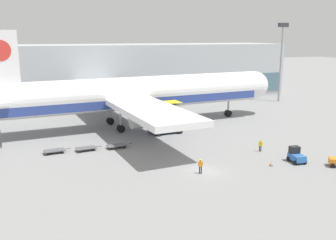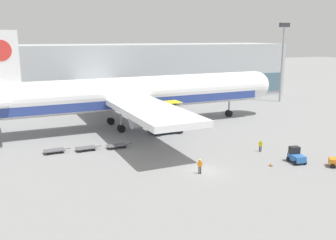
{
  "view_description": "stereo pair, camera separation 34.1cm",
  "coord_description": "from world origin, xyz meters",
  "px_view_note": "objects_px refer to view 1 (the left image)",
  "views": [
    {
      "loc": [
        -19.15,
        -38.86,
        16.11
      ],
      "look_at": [
        -0.33,
        11.45,
        4.0
      ],
      "focal_mm": 40.0,
      "sensor_mm": 36.0,
      "label": 1
    },
    {
      "loc": [
        -18.83,
        -38.98,
        16.11
      ],
      "look_at": [
        -0.33,
        11.45,
        4.0
      ],
      "focal_mm": 40.0,
      "sensor_mm": 36.0,
      "label": 2
    }
  ],
  "objects_px": {
    "scissor_lift_loader": "(166,121)",
    "ground_crew_far": "(260,145)",
    "ground_crew_near": "(201,165)",
    "baggage_dolly_lead": "(54,151)",
    "light_mast": "(281,56)",
    "baggage_dolly_second": "(86,148)",
    "traffic_cone_near": "(271,164)",
    "airplane_main": "(133,95)",
    "baggage_dolly_third": "(117,146)",
    "baggage_tug_foreground": "(296,156)"
  },
  "relations": [
    {
      "from": "airplane_main",
      "to": "baggage_dolly_lead",
      "type": "distance_m",
      "value": 19.48
    },
    {
      "from": "ground_crew_near",
      "to": "baggage_dolly_lead",
      "type": "bearing_deg",
      "value": 163.57
    },
    {
      "from": "scissor_lift_loader",
      "to": "light_mast",
      "type": "bearing_deg",
      "value": 23.21
    },
    {
      "from": "baggage_tug_foreground",
      "to": "ground_crew_near",
      "type": "xyz_separation_m",
      "value": [
        -13.47,
        0.57,
        0.22
      ]
    },
    {
      "from": "baggage_tug_foreground",
      "to": "baggage_dolly_lead",
      "type": "distance_m",
      "value": 32.87
    },
    {
      "from": "airplane_main",
      "to": "baggage_dolly_third",
      "type": "relative_size",
      "value": 15.46
    },
    {
      "from": "baggage_tug_foreground",
      "to": "baggage_dolly_third",
      "type": "relative_size",
      "value": 0.69
    },
    {
      "from": "airplane_main",
      "to": "ground_crew_near",
      "type": "relative_size",
      "value": 31.49
    },
    {
      "from": "ground_crew_near",
      "to": "traffic_cone_near",
      "type": "height_order",
      "value": "ground_crew_near"
    },
    {
      "from": "ground_crew_near",
      "to": "light_mast",
      "type": "bearing_deg",
      "value": 70.04
    },
    {
      "from": "scissor_lift_loader",
      "to": "baggage_dolly_lead",
      "type": "height_order",
      "value": "scissor_lift_loader"
    },
    {
      "from": "baggage_dolly_second",
      "to": "airplane_main",
      "type": "bearing_deg",
      "value": 44.34
    },
    {
      "from": "scissor_lift_loader",
      "to": "baggage_tug_foreground",
      "type": "distance_m",
      "value": 22.79
    },
    {
      "from": "scissor_lift_loader",
      "to": "baggage_dolly_third",
      "type": "xyz_separation_m",
      "value": [
        -9.8,
        -5.75,
        -1.63
      ]
    },
    {
      "from": "baggage_dolly_third",
      "to": "baggage_dolly_lead",
      "type": "bearing_deg",
      "value": 170.86
    },
    {
      "from": "baggage_dolly_lead",
      "to": "baggage_dolly_third",
      "type": "height_order",
      "value": "same"
    },
    {
      "from": "scissor_lift_loader",
      "to": "baggage_dolly_lead",
      "type": "distance_m",
      "value": 19.33
    },
    {
      "from": "ground_crew_far",
      "to": "traffic_cone_near",
      "type": "xyz_separation_m",
      "value": [
        -2.18,
        -5.63,
        -0.72
      ]
    },
    {
      "from": "baggage_tug_foreground",
      "to": "airplane_main",
      "type": "bearing_deg",
      "value": 35.09
    },
    {
      "from": "light_mast",
      "to": "scissor_lift_loader",
      "type": "distance_m",
      "value": 43.3
    },
    {
      "from": "ground_crew_near",
      "to": "baggage_tug_foreground",
      "type": "bearing_deg",
      "value": 23.46
    },
    {
      "from": "light_mast",
      "to": "traffic_cone_near",
      "type": "distance_m",
      "value": 51.38
    },
    {
      "from": "baggage_tug_foreground",
      "to": "baggage_dolly_lead",
      "type": "bearing_deg",
      "value": 69.21
    },
    {
      "from": "baggage_dolly_lead",
      "to": "baggage_dolly_third",
      "type": "distance_m",
      "value": 8.78
    },
    {
      "from": "light_mast",
      "to": "ground_crew_far",
      "type": "distance_m",
      "value": 45.6
    },
    {
      "from": "baggage_tug_foreground",
      "to": "traffic_cone_near",
      "type": "height_order",
      "value": "baggage_tug_foreground"
    },
    {
      "from": "baggage_dolly_lead",
      "to": "baggage_dolly_second",
      "type": "relative_size",
      "value": 1.0
    },
    {
      "from": "airplane_main",
      "to": "baggage_dolly_third",
      "type": "height_order",
      "value": "airplane_main"
    },
    {
      "from": "scissor_lift_loader",
      "to": "ground_crew_near",
      "type": "bearing_deg",
      "value": -102.43
    },
    {
      "from": "light_mast",
      "to": "airplane_main",
      "type": "distance_m",
      "value": 43.77
    },
    {
      "from": "baggage_dolly_second",
      "to": "traffic_cone_near",
      "type": "relative_size",
      "value": 6.91
    },
    {
      "from": "baggage_dolly_lead",
      "to": "ground_crew_near",
      "type": "bearing_deg",
      "value": -47.44
    },
    {
      "from": "scissor_lift_loader",
      "to": "ground_crew_far",
      "type": "height_order",
      "value": "scissor_lift_loader"
    },
    {
      "from": "traffic_cone_near",
      "to": "ground_crew_near",
      "type": "bearing_deg",
      "value": 176.25
    },
    {
      "from": "baggage_dolly_third",
      "to": "airplane_main",
      "type": "bearing_deg",
      "value": 59.33
    },
    {
      "from": "baggage_dolly_lead",
      "to": "ground_crew_far",
      "type": "height_order",
      "value": "ground_crew_far"
    },
    {
      "from": "baggage_tug_foreground",
      "to": "baggage_dolly_lead",
      "type": "relative_size",
      "value": 0.69
    },
    {
      "from": "ground_crew_near",
      "to": "ground_crew_far",
      "type": "relative_size",
      "value": 1.09
    },
    {
      "from": "baggage_tug_foreground",
      "to": "baggage_dolly_lead",
      "type": "height_order",
      "value": "baggage_tug_foreground"
    },
    {
      "from": "ground_crew_far",
      "to": "scissor_lift_loader",
      "type": "bearing_deg",
      "value": -8.75
    },
    {
      "from": "baggage_dolly_second",
      "to": "baggage_dolly_third",
      "type": "height_order",
      "value": "same"
    },
    {
      "from": "airplane_main",
      "to": "ground_crew_near",
      "type": "bearing_deg",
      "value": -91.79
    },
    {
      "from": "ground_crew_far",
      "to": "traffic_cone_near",
      "type": "bearing_deg",
      "value": 118.26
    },
    {
      "from": "traffic_cone_near",
      "to": "baggage_dolly_third",
      "type": "bearing_deg",
      "value": 139.15
    },
    {
      "from": "light_mast",
      "to": "baggage_dolly_second",
      "type": "relative_size",
      "value": 5.11
    },
    {
      "from": "airplane_main",
      "to": "scissor_lift_loader",
      "type": "height_order",
      "value": "airplane_main"
    },
    {
      "from": "scissor_lift_loader",
      "to": "traffic_cone_near",
      "type": "relative_size",
      "value": 9.95
    },
    {
      "from": "baggage_tug_foreground",
      "to": "baggage_dolly_third",
      "type": "bearing_deg",
      "value": 61.31
    },
    {
      "from": "light_mast",
      "to": "baggage_dolly_third",
      "type": "height_order",
      "value": "light_mast"
    },
    {
      "from": "airplane_main",
      "to": "traffic_cone_near",
      "type": "xyz_separation_m",
      "value": [
        10.79,
        -26.67,
        -5.58
      ]
    }
  ]
}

